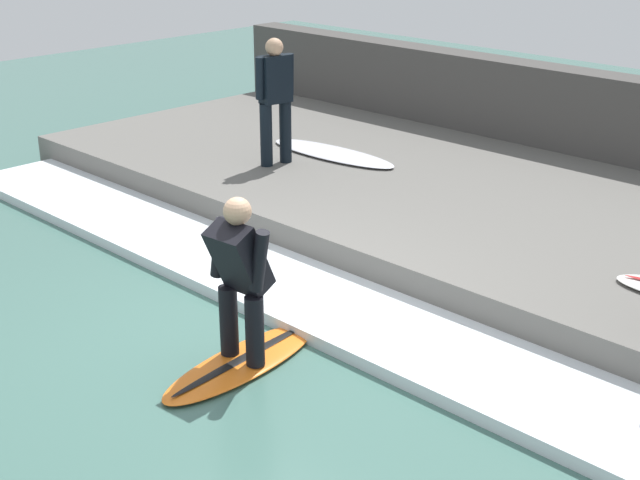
% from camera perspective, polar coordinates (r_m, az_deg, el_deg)
% --- Properties ---
extents(ground_plane, '(28.00, 28.00, 0.00)m').
position_cam_1_polar(ground_plane, '(7.85, -4.00, -6.27)').
color(ground_plane, '#426B60').
extents(concrete_ledge, '(4.40, 12.40, 0.38)m').
position_cam_1_polar(concrete_ledge, '(10.30, 11.03, 1.53)').
color(concrete_ledge, '#66635E').
rests_on(concrete_ledge, ground_plane).
extents(back_wall, '(0.50, 13.02, 1.45)m').
position_cam_1_polar(back_wall, '(12.20, 17.70, 6.68)').
color(back_wall, '#474442').
rests_on(back_wall, ground_plane).
extents(wave_foam_crest, '(1.19, 11.78, 0.12)m').
position_cam_1_polar(wave_foam_crest, '(8.32, 0.13, -4.06)').
color(wave_foam_crest, silver).
rests_on(wave_foam_crest, ground_plane).
extents(surfboard_riding, '(1.74, 0.67, 0.07)m').
position_cam_1_polar(surfboard_riding, '(7.43, -4.96, -7.76)').
color(surfboard_riding, orange).
rests_on(surfboard_riding, ground_plane).
extents(surfer_riding, '(0.47, 0.64, 1.40)m').
position_cam_1_polar(surfer_riding, '(7.07, -5.17, -2.08)').
color(surfer_riding, black).
rests_on(surfer_riding, surfboard_riding).
extents(surfer_waiting_far, '(0.53, 0.31, 1.59)m').
position_cam_1_polar(surfer_waiting_far, '(11.18, -2.89, 9.28)').
color(surfer_waiting_far, black).
rests_on(surfer_waiting_far, concrete_ledge).
extents(surfboard_waiting_far, '(0.66, 2.03, 0.06)m').
position_cam_1_polar(surfboard_waiting_far, '(11.75, 0.79, 5.59)').
color(surfboard_waiting_far, silver).
rests_on(surfboard_waiting_far, concrete_ledge).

